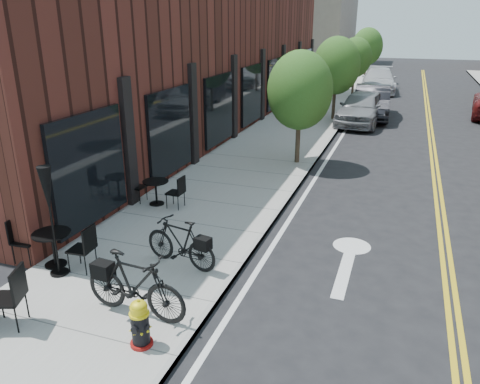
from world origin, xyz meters
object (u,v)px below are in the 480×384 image
at_px(bistro_set_c, 156,189).
at_px(parked_car_b, 372,102).
at_px(bicycle_left, 180,242).
at_px(fire_hydrant, 140,324).
at_px(bistro_set_b, 53,244).
at_px(bicycle_right, 135,285).
at_px(patio_umbrella, 48,199).
at_px(parked_car_c, 379,80).
at_px(parked_car_a, 362,108).

bearing_deg(bistro_set_c, parked_car_b, 76.05).
bearing_deg(parked_car_b, bicycle_left, -100.88).
xyz_separation_m(fire_hydrant, bistro_set_b, (-2.96, 1.60, 0.09)).
xyz_separation_m(bicycle_right, patio_umbrella, (-2.18, 0.69, 1.01)).
bearing_deg(parked_car_c, bicycle_left, -98.37).
bearing_deg(bicycle_right, bistro_set_c, 29.32).
bearing_deg(parked_car_a, bicycle_left, -91.50).
distance_m(fire_hydrant, bicycle_right, 0.84).
height_order(bicycle_left, bicycle_right, bicycle_right).
bearing_deg(bistro_set_b, patio_umbrella, -44.25).
xyz_separation_m(fire_hydrant, bicycle_left, (-0.53, 2.46, 0.13)).
height_order(bicycle_left, bistro_set_c, bicycle_left).
relative_size(bistro_set_b, parked_car_b, 0.36).
distance_m(bistro_set_c, parked_car_b, 15.39).
distance_m(bicycle_left, bicycle_right, 1.80).
bearing_deg(parked_car_a, parked_car_b, 85.80).
height_order(bistro_set_b, parked_car_b, parked_car_b).
height_order(bicycle_right, patio_umbrella, patio_umbrella).
distance_m(bicycle_right, bistro_set_c, 5.10).
bearing_deg(patio_umbrella, bistro_set_c, 89.96).
bearing_deg(bistro_set_b, bicycle_left, 15.59).
relative_size(bistro_set_b, bistro_set_c, 1.10).
relative_size(bistro_set_c, parked_car_c, 0.29).
bearing_deg(fire_hydrant, bicycle_left, 109.27).
distance_m(bicycle_left, bistro_set_c, 3.52).
height_order(bicycle_left, bistro_set_b, bicycle_left).
height_order(fire_hydrant, parked_car_c, parked_car_c).
height_order(bistro_set_b, patio_umbrella, patio_umbrella).
bearing_deg(parked_car_a, parked_car_c, 95.67).
bearing_deg(fire_hydrant, bicycle_right, 132.82).
distance_m(parked_car_a, parked_car_c, 11.33).
bearing_deg(bistro_set_c, bicycle_left, -50.19).
xyz_separation_m(fire_hydrant, bistro_set_c, (-2.65, 5.27, 0.05)).
xyz_separation_m(fire_hydrant, parked_car_a, (1.44, 18.17, 0.30)).
bearing_deg(parked_car_c, parked_car_b, -92.26).
distance_m(bistro_set_c, patio_umbrella, 4.09).
distance_m(bicycle_left, patio_umbrella, 2.63).
bearing_deg(bicycle_left, fire_hydrant, 24.05).
distance_m(fire_hydrant, bistro_set_b, 3.36).
relative_size(bistro_set_c, parked_car_a, 0.34).
distance_m(bistro_set_b, bistro_set_c, 3.68).
height_order(parked_car_a, parked_car_b, parked_car_b).
bearing_deg(bicycle_right, bicycle_left, 5.85).
xyz_separation_m(parked_car_a, parked_car_b, (0.32, 1.84, 0.01)).
xyz_separation_m(patio_umbrella, parked_car_a, (4.10, 16.82, -0.91)).
xyz_separation_m(patio_umbrella, parked_car_c, (4.10, 28.15, -0.90)).
bearing_deg(parked_car_c, bistro_set_b, -103.15).
bearing_deg(fire_hydrant, bistro_set_c, 123.79).
height_order(parked_car_a, parked_car_c, parked_car_c).
distance_m(patio_umbrella, parked_car_c, 28.46).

